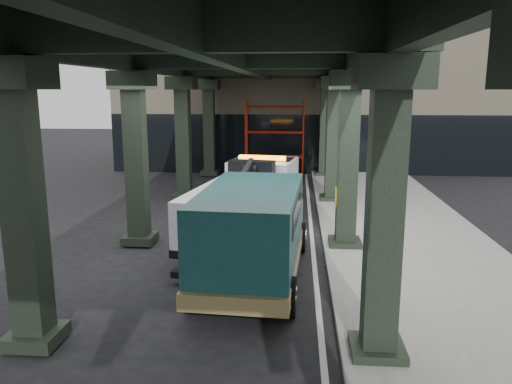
% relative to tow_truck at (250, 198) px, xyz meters
% --- Properties ---
extents(ground, '(90.00, 90.00, 0.00)m').
position_rel_tow_truck_xyz_m(ground, '(0.25, -3.19, -1.19)').
color(ground, black).
rests_on(ground, ground).
extents(sidewalk, '(5.00, 40.00, 0.15)m').
position_rel_tow_truck_xyz_m(sidewalk, '(4.75, -1.19, -1.11)').
color(sidewalk, gray).
rests_on(sidewalk, ground).
extents(lane_stripe, '(0.12, 38.00, 0.01)m').
position_rel_tow_truck_xyz_m(lane_stripe, '(1.95, -1.19, -1.18)').
color(lane_stripe, silver).
rests_on(lane_stripe, ground).
extents(viaduct, '(7.40, 32.00, 6.40)m').
position_rel_tow_truck_xyz_m(viaduct, '(-0.15, -1.19, 4.27)').
color(viaduct, black).
rests_on(viaduct, ground).
extents(building, '(22.00, 10.00, 8.00)m').
position_rel_tow_truck_xyz_m(building, '(2.25, 16.81, 2.81)').
color(building, '#C6B793').
rests_on(building, ground).
extents(scaffolding, '(3.08, 0.88, 4.00)m').
position_rel_tow_truck_xyz_m(scaffolding, '(0.25, 11.46, 0.92)').
color(scaffolding, red).
rests_on(scaffolding, ground).
extents(tow_truck, '(3.21, 7.65, 2.44)m').
position_rel_tow_truck_xyz_m(tow_truck, '(0.00, 0.00, 0.00)').
color(tow_truck, black).
rests_on(tow_truck, ground).
extents(towed_van, '(2.58, 5.83, 2.32)m').
position_rel_tow_truck_xyz_m(towed_van, '(0.45, -3.76, 0.06)').
color(towed_van, '#134243').
rests_on(towed_van, ground).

